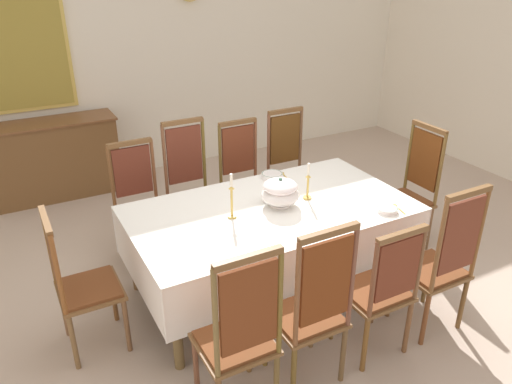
# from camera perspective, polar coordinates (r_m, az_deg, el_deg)

# --- Properties ---
(ground) EXTENTS (7.54, 6.22, 0.04)m
(ground) POSITION_cam_1_polar(r_m,az_deg,el_deg) (4.32, 2.19, -11.52)
(ground) COLOR #B8A190
(back_wall) EXTENTS (7.54, 0.08, 3.48)m
(back_wall) POSITION_cam_1_polar(r_m,az_deg,el_deg) (6.42, -12.52, 17.40)
(back_wall) COLOR white
(back_wall) RESTS_ON ground
(dining_table) EXTENTS (2.21, 1.22, 0.76)m
(dining_table) POSITION_cam_1_polar(r_m,az_deg,el_deg) (4.00, 1.71, -2.73)
(dining_table) COLOR brown
(dining_table) RESTS_ON ground
(tablecloth) EXTENTS (2.23, 1.24, 0.43)m
(tablecloth) POSITION_cam_1_polar(r_m,az_deg,el_deg) (4.02, 1.70, -3.20)
(tablecloth) COLOR white
(tablecloth) RESTS_ON dining_table
(chair_south_a) EXTENTS (0.44, 0.42, 1.20)m
(chair_south_a) POSITION_cam_1_polar(r_m,az_deg,el_deg) (3.00, -1.88, -15.88)
(chair_south_a) COLOR brown
(chair_south_a) RESTS_ON ground
(chair_north_a) EXTENTS (0.44, 0.42, 1.10)m
(chair_north_a) POSITION_cam_1_polar(r_m,az_deg,el_deg) (4.64, -13.18, -0.98)
(chair_north_a) COLOR brown
(chair_north_a) RESTS_ON ground
(chair_south_b) EXTENTS (0.44, 0.42, 1.21)m
(chair_south_b) POSITION_cam_1_polar(r_m,az_deg,el_deg) (3.19, 6.43, -12.93)
(chair_south_b) COLOR brown
(chair_south_b) RESTS_ON ground
(chair_north_b) EXTENTS (0.44, 0.42, 1.21)m
(chair_north_b) POSITION_cam_1_polar(r_m,az_deg,el_deg) (4.76, -7.46, 0.74)
(chair_north_b) COLOR brown
(chair_north_b) RESTS_ON ground
(chair_south_c) EXTENTS (0.44, 0.42, 1.05)m
(chair_south_c) POSITION_cam_1_polar(r_m,az_deg,el_deg) (3.53, 14.00, -10.56)
(chair_south_c) COLOR brown
(chair_south_c) RESTS_ON ground
(chair_north_c) EXTENTS (0.44, 0.42, 1.13)m
(chair_north_c) POSITION_cam_1_polar(r_m,az_deg,el_deg) (4.97, -1.40, 1.69)
(chair_north_c) COLOR brown
(chair_north_c) RESTS_ON ground
(chair_south_d) EXTENTS (0.44, 0.42, 1.20)m
(chair_south_d) POSITION_cam_1_polar(r_m,az_deg,el_deg) (3.84, 20.34, -7.38)
(chair_south_d) COLOR brown
(chair_south_d) RESTS_ON ground
(chair_north_d) EXTENTS (0.44, 0.42, 1.17)m
(chair_north_d) POSITION_cam_1_polar(r_m,az_deg,el_deg) (5.22, 3.92, 2.97)
(chair_north_d) COLOR brown
(chair_north_d) RESTS_ON ground
(chair_head_west) EXTENTS (0.42, 0.44, 1.09)m
(chair_head_west) POSITION_cam_1_polar(r_m,az_deg,el_deg) (3.67, -19.61, -9.64)
(chair_head_west) COLOR brown
(chair_head_west) RESTS_ON ground
(chair_head_east) EXTENTS (0.42, 0.44, 1.19)m
(chair_head_east) POSITION_cam_1_polar(r_m,az_deg,el_deg) (4.90, 17.29, 0.40)
(chair_head_east) COLOR brown
(chair_head_east) RESTS_ON ground
(soup_tureen) EXTENTS (0.31, 0.31, 0.24)m
(soup_tureen) POSITION_cam_1_polar(r_m,az_deg,el_deg) (3.95, 2.77, -0.02)
(soup_tureen) COLOR white
(soup_tureen) RESTS_ON tablecloth
(candlestick_west) EXTENTS (0.07, 0.07, 0.36)m
(candlestick_west) POSITION_cam_1_polar(r_m,az_deg,el_deg) (3.76, -2.79, -0.93)
(candlestick_west) COLOR gold
(candlestick_west) RESTS_ON tablecloth
(candlestick_east) EXTENTS (0.07, 0.07, 0.31)m
(candlestick_east) POSITION_cam_1_polar(r_m,az_deg,el_deg) (4.08, 5.94, 0.80)
(candlestick_east) COLOR gold
(candlestick_east) RESTS_ON tablecloth
(bowl_near_left) EXTENTS (0.16, 0.16, 0.03)m
(bowl_near_left) POSITION_cam_1_polar(r_m,az_deg,el_deg) (4.02, 14.76, -1.93)
(bowl_near_left) COLOR white
(bowl_near_left) RESTS_ON tablecloth
(bowl_near_right) EXTENTS (0.19, 0.19, 0.05)m
(bowl_near_right) POSITION_cam_1_polar(r_m,az_deg,el_deg) (4.48, 1.85, 1.92)
(bowl_near_right) COLOR white
(bowl_near_right) RESTS_ON tablecloth
(spoon_primary) EXTENTS (0.05, 0.18, 0.01)m
(spoon_primary) POSITION_cam_1_polar(r_m,az_deg,el_deg) (4.12, 15.72, -1.59)
(spoon_primary) COLOR gold
(spoon_primary) RESTS_ON tablecloth
(spoon_secondary) EXTENTS (0.05, 0.18, 0.01)m
(spoon_secondary) POSITION_cam_1_polar(r_m,az_deg,el_deg) (4.57, 3.10, 2.09)
(spoon_secondary) COLOR gold
(spoon_secondary) RESTS_ON tablecloth
(sideboard) EXTENTS (1.44, 0.48, 0.90)m
(sideboard) POSITION_cam_1_polar(r_m,az_deg,el_deg) (6.19, -22.02, 3.48)
(sideboard) COLOR brown
(sideboard) RESTS_ON ground
(framed_painting) EXTENTS (1.38, 0.05, 1.53)m
(framed_painting) POSITION_cam_1_polar(r_m,az_deg,el_deg) (6.11, -27.20, 14.98)
(framed_painting) COLOR #D1B251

